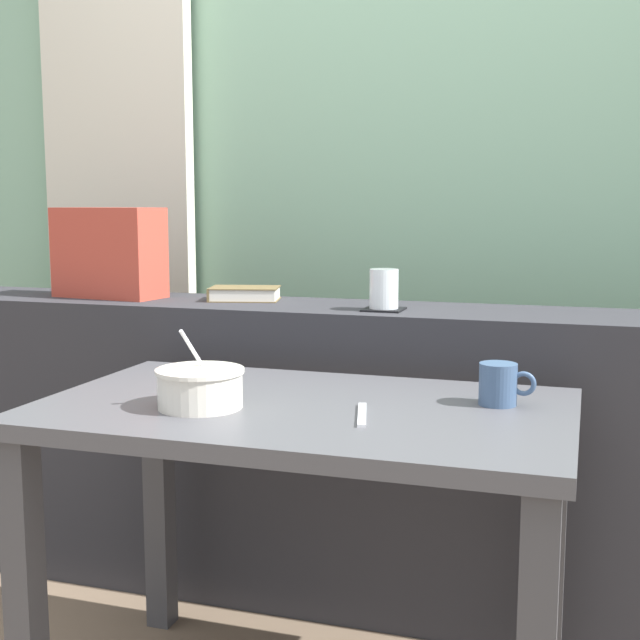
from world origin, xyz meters
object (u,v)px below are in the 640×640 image
object	(u,v)px
breakfast_table	(304,458)
throw_pillow	(109,253)
coaster_square	(384,309)
fork_utensil	(362,415)
soup_bowl	(200,388)
ceramic_mug	(499,384)
closed_book	(244,294)
juice_glass	(384,291)

from	to	relation	value
breakfast_table	throw_pillow	bearing A→B (deg)	144.39
coaster_square	fork_utensil	xyz separation A→B (m)	(0.10, -0.57, -0.13)
breakfast_table	soup_bowl	distance (m)	0.26
breakfast_table	ceramic_mug	world-z (taller)	ceramic_mug
throw_pillow	fork_utensil	distance (m)	1.15
ceramic_mug	fork_utensil	bearing A→B (deg)	-144.23
closed_book	ceramic_mug	size ratio (longest dim) A/B	1.93
throw_pillow	juice_glass	bearing A→B (deg)	-3.89
closed_book	ceramic_mug	bearing A→B (deg)	-33.30
coaster_square	ceramic_mug	xyz separation A→B (m)	(0.33, -0.40, -0.09)
coaster_square	throw_pillow	bearing A→B (deg)	176.11
fork_utensil	ceramic_mug	xyz separation A→B (m)	(0.24, 0.17, 0.04)
coaster_square	juice_glass	bearing A→B (deg)	0.00
breakfast_table	fork_utensil	world-z (taller)	fork_utensil
breakfast_table	juice_glass	world-z (taller)	juice_glass
ceramic_mug	coaster_square	bearing A→B (deg)	129.98
throw_pillow	fork_utensil	world-z (taller)	throw_pillow
breakfast_table	closed_book	world-z (taller)	closed_book
juice_glass	fork_utensil	world-z (taller)	juice_glass
soup_bowl	ceramic_mug	distance (m)	0.60
soup_bowl	ceramic_mug	world-z (taller)	soup_bowl
juice_glass	closed_book	world-z (taller)	juice_glass
juice_glass	closed_book	size ratio (longest dim) A/B	0.46
breakfast_table	ceramic_mug	xyz separation A→B (m)	(0.38, 0.11, 0.16)
breakfast_table	soup_bowl	world-z (taller)	soup_bowl
breakfast_table	juice_glass	xyz separation A→B (m)	(0.04, 0.51, 0.29)
breakfast_table	ceramic_mug	bearing A→B (deg)	16.47
juice_glass	closed_book	bearing A→B (deg)	166.52
coaster_square	closed_book	size ratio (longest dim) A/B	0.46
soup_bowl	fork_utensil	world-z (taller)	soup_bowl
juice_glass	throw_pillow	xyz separation A→B (m)	(-0.83, 0.06, 0.08)
juice_glass	throw_pillow	world-z (taller)	throw_pillow
coaster_square	throw_pillow	world-z (taller)	throw_pillow
coaster_square	juice_glass	xyz separation A→B (m)	(0.00, 0.00, 0.05)
closed_book	ceramic_mug	world-z (taller)	closed_book
juice_glass	breakfast_table	bearing A→B (deg)	-94.70
closed_book	coaster_square	bearing A→B (deg)	-13.48
fork_utensil	ceramic_mug	bearing A→B (deg)	21.44
closed_book	throw_pillow	world-z (taller)	throw_pillow
breakfast_table	soup_bowl	size ratio (longest dim) A/B	6.07
closed_book	fork_utensil	bearing A→B (deg)	-52.03
coaster_square	juice_glass	world-z (taller)	juice_glass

